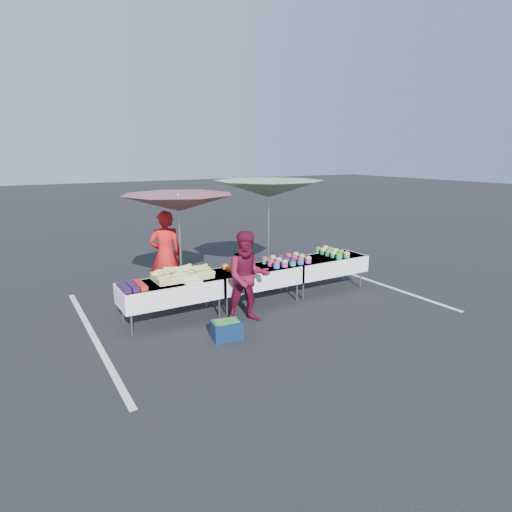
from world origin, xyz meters
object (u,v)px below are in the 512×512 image
customer (248,277)px  table_right (325,264)px  storage_bin (227,329)px  umbrella_right (269,190)px  vendor (166,254)px  umbrella_left (178,204)px  table_center (256,276)px  table_left (171,290)px

customer → table_right: bearing=34.3°
customer → storage_bin: size_ratio=3.17×
customer → umbrella_right: bearing=64.6°
vendor → umbrella_left: umbrella_left is taller
table_center → storage_bin: size_ratio=3.51×
table_center → umbrella_right: bearing=45.0°
umbrella_left → storage_bin: umbrella_left is taller
vendor → customer: 2.26m
umbrella_left → table_right: bearing=-14.5°
table_left → storage_bin: 1.40m
vendor → umbrella_left: size_ratio=0.82×
table_right → umbrella_right: 2.08m
table_center → vendor: vendor is taller
table_left → umbrella_left: (0.51, 0.80, 1.46)m
table_center → storage_bin: (-1.30, -1.23, -0.42)m
umbrella_right → storage_bin: size_ratio=5.55×
umbrella_left → storage_bin: bearing=-90.4°
table_right → umbrella_left: bearing=165.5°
table_right → vendor: 3.51m
table_left → table_center: (1.80, 0.00, 0.00)m
table_left → umbrella_right: 3.18m
customer → table_left: bearing=164.7°
table_left → umbrella_left: 1.75m
umbrella_right → storage_bin: umbrella_right is taller
table_left → table_right: size_ratio=1.00×
table_left → table_center: size_ratio=1.00×
vendor → customer: (0.80, -2.11, -0.09)m
customer → vendor: bearing=127.9°
table_right → customer: 2.54m
customer → storage_bin: customer is taller
table_right → customer: customer is taller
table_left → vendor: vendor is taller
vendor → customer: bearing=118.2°
umbrella_right → vendor: bearing=165.9°
table_right → storage_bin: 3.37m
customer → umbrella_left: umbrella_left is taller
table_right → vendor: bearing=157.1°
table_left → table_center: same height
table_left → customer: (1.18, -0.75, 0.26)m
umbrella_right → storage_bin: (-2.10, -2.03, -2.07)m
vendor → umbrella_left: 1.26m
storage_bin → table_left: bearing=121.0°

